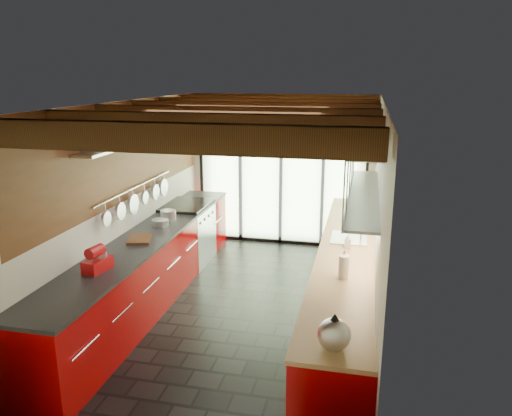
% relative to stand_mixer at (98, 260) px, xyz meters
% --- Properties ---
extents(ground, '(5.50, 5.50, 0.00)m').
position_rel_stand_mixer_xyz_m(ground, '(1.27, 1.24, -1.03)').
color(ground, black).
rests_on(ground, ground).
extents(room_shell, '(5.50, 5.50, 5.50)m').
position_rel_stand_mixer_xyz_m(room_shell, '(1.27, 1.24, 0.62)').
color(room_shell, silver).
rests_on(room_shell, ground).
extents(ceiling_beams, '(3.14, 5.06, 4.90)m').
position_rel_stand_mixer_xyz_m(ceiling_beams, '(1.27, 1.61, 1.43)').
color(ceiling_beams, '#593316').
rests_on(ceiling_beams, ground).
extents(glass_door, '(2.95, 0.10, 2.90)m').
position_rel_stand_mixer_xyz_m(glass_door, '(1.27, 3.93, 0.63)').
color(glass_door, '#C6EAAD').
rests_on(glass_door, ground).
extents(left_counter, '(0.68, 5.00, 0.92)m').
position_rel_stand_mixer_xyz_m(left_counter, '(-0.01, 1.24, -0.57)').
color(left_counter, '#9C0304').
rests_on(left_counter, ground).
extents(range_stove, '(0.66, 0.90, 0.97)m').
position_rel_stand_mixer_xyz_m(range_stove, '(-0.01, 2.69, -0.56)').
color(range_stove, silver).
rests_on(range_stove, ground).
extents(right_counter, '(0.68, 5.00, 0.92)m').
position_rel_stand_mixer_xyz_m(right_counter, '(2.54, 1.24, -0.57)').
color(right_counter, '#9C0304').
rests_on(right_counter, ground).
extents(sink_assembly, '(0.45, 0.52, 0.43)m').
position_rel_stand_mixer_xyz_m(sink_assembly, '(2.56, 1.64, -0.07)').
color(sink_assembly, silver).
rests_on(sink_assembly, right_counter).
extents(upper_cabinets_right, '(0.34, 3.00, 3.00)m').
position_rel_stand_mixer_xyz_m(upper_cabinets_right, '(2.70, 1.54, 0.82)').
color(upper_cabinets_right, silver).
rests_on(upper_cabinets_right, ground).
extents(left_wall_fixtures, '(0.28, 2.60, 0.96)m').
position_rel_stand_mixer_xyz_m(left_wall_fixtures, '(-0.20, 1.49, 0.77)').
color(left_wall_fixtures, silver).
rests_on(left_wall_fixtures, ground).
extents(stand_mixer, '(0.23, 0.34, 0.28)m').
position_rel_stand_mixer_xyz_m(stand_mixer, '(0.00, 0.00, 0.00)').
color(stand_mixer, red).
rests_on(stand_mixer, left_counter).
extents(pot_large, '(0.24, 0.24, 0.14)m').
position_rel_stand_mixer_xyz_m(pot_large, '(-0.00, 1.93, -0.04)').
color(pot_large, silver).
rests_on(pot_large, left_counter).
extents(pot_small, '(0.29, 0.29, 0.09)m').
position_rel_stand_mixer_xyz_m(pot_small, '(-0.00, 1.64, -0.07)').
color(pot_small, silver).
rests_on(pot_small, left_counter).
extents(cutting_board, '(0.38, 0.45, 0.03)m').
position_rel_stand_mixer_xyz_m(cutting_board, '(-0.00, 1.00, -0.09)').
color(cutting_board, brown).
rests_on(cutting_board, left_counter).
extents(kettle, '(0.31, 0.34, 0.30)m').
position_rel_stand_mixer_xyz_m(kettle, '(2.54, -1.01, 0.02)').
color(kettle, silver).
rests_on(kettle, right_counter).
extents(paper_towel, '(0.13, 0.13, 0.29)m').
position_rel_stand_mixer_xyz_m(paper_towel, '(2.54, 0.36, 0.01)').
color(paper_towel, white).
rests_on(paper_towel, right_counter).
extents(soap_bottle, '(0.08, 0.08, 0.17)m').
position_rel_stand_mixer_xyz_m(soap_bottle, '(2.54, 1.31, -0.03)').
color(soap_bottle, silver).
rests_on(soap_bottle, right_counter).
extents(bowl, '(0.31, 0.31, 0.06)m').
position_rel_stand_mixer_xyz_m(bowl, '(2.54, 2.38, -0.08)').
color(bowl, silver).
rests_on(bowl, right_counter).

